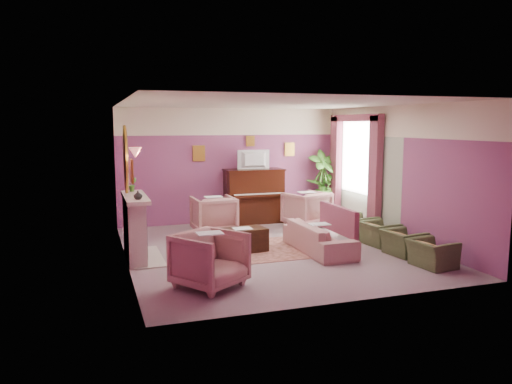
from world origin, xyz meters
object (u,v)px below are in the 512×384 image
object	(u,v)px
sofa	(319,232)
olive_chair_b	(403,239)
piano	(254,197)
coffee_table	(240,240)
television	(255,158)
side_table	(322,205)
olive_chair_c	(379,230)
floral_armchair_front	(210,257)
floral_armchair_right	(307,207)
olive_chair_a	(432,249)
olive_chair_d	(358,222)
floral_armchair_left	(214,213)

from	to	relation	value
sofa	olive_chair_b	distance (m)	1.56
piano	coffee_table	world-z (taller)	piano
television	side_table	world-z (taller)	television
olive_chair_c	floral_armchair_front	bearing A→B (deg)	-158.99
floral_armchair_right	olive_chair_c	size ratio (longest dim) A/B	1.29
floral_armchair_front	olive_chair_b	bearing A→B (deg)	9.64
olive_chair_a	olive_chair_b	size ratio (longest dim) A/B	1.00
olive_chair_d	sofa	bearing A→B (deg)	-146.41
floral_armchair_left	olive_chair_b	world-z (taller)	floral_armchair_left
piano	floral_armchair_left	size ratio (longest dim) A/B	1.51
piano	floral_armchair_right	bearing A→B (deg)	-39.06
olive_chair_a	olive_chair_b	world-z (taller)	same
floral_armchair_front	olive_chair_a	size ratio (longest dim) A/B	1.29
olive_chair_c	olive_chair_d	size ratio (longest dim) A/B	1.00
floral_armchair_right	olive_chair_b	xyz separation A→B (m)	(0.62, -2.97, -0.15)
floral_armchair_left	side_table	bearing A→B (deg)	14.67
television	olive_chair_a	distance (m)	5.04
coffee_table	sofa	size ratio (longest dim) A/B	0.53
olive_chair_b	olive_chair_a	bearing A→B (deg)	-90.00
olive_chair_b	side_table	xyz separation A→B (m)	(0.16, 3.73, 0.04)
coffee_table	olive_chair_b	world-z (taller)	olive_chair_b
floral_armchair_left	coffee_table	bearing A→B (deg)	-87.46
sofa	side_table	world-z (taller)	sofa
olive_chair_b	olive_chair_d	world-z (taller)	same
piano	floral_armchair_left	world-z (taller)	piano
floral_armchair_front	olive_chair_c	world-z (taller)	floral_armchair_front
coffee_table	floral_armchair_right	xyz separation A→B (m)	(2.19, 1.79, 0.24)
sofa	side_table	bearing A→B (deg)	63.00
olive_chair_a	side_table	distance (m)	4.56
sofa	olive_chair_b	world-z (taller)	sofa
olive_chair_c	side_table	world-z (taller)	side_table
television	side_table	xyz separation A→B (m)	(1.82, -0.03, -1.25)
television	olive_chair_a	xyz separation A→B (m)	(1.66, -4.58, -1.29)
olive_chair_c	coffee_table	bearing A→B (deg)	172.78
coffee_table	olive_chair_c	distance (m)	2.84
piano	sofa	distance (m)	3.11
olive_chair_b	side_table	size ratio (longest dim) A/B	1.03
olive_chair_b	olive_chair_d	xyz separation A→B (m)	(0.00, 1.64, 0.00)
olive_chair_b	piano	bearing A→B (deg)	113.52
coffee_table	floral_armchair_left	distance (m)	1.78
floral_armchair_right	floral_armchair_left	bearing A→B (deg)	-179.09
television	olive_chair_a	world-z (taller)	television
olive_chair_a	side_table	xyz separation A→B (m)	(0.16, 4.55, 0.04)
floral_armchair_front	side_table	bearing A→B (deg)	47.74
piano	olive_chair_b	size ratio (longest dim) A/B	1.95
coffee_table	floral_armchair_left	size ratio (longest dim) A/B	1.08
television	olive_chair_d	xyz separation A→B (m)	(1.66, -2.12, -1.29)
floral_armchair_right	floral_armchair_front	world-z (taller)	same
floral_armchair_right	olive_chair_d	bearing A→B (deg)	-64.96
olive_chair_d	piano	bearing A→B (deg)	127.36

